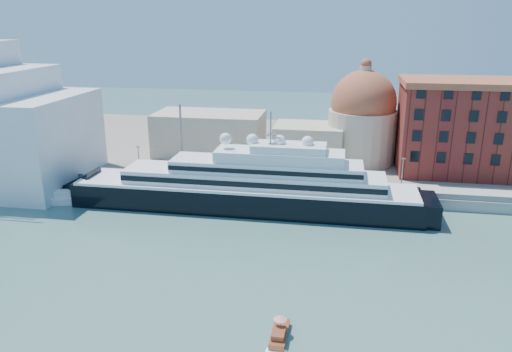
# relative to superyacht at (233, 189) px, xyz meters

# --- Properties ---
(ground) EXTENTS (400.00, 400.00, 0.00)m
(ground) POSITION_rel_superyacht_xyz_m (5.55, -23.00, -4.30)
(ground) COLOR #39635D
(ground) RESTS_ON ground
(quay) EXTENTS (180.00, 10.00, 2.50)m
(quay) POSITION_rel_superyacht_xyz_m (5.55, 11.00, -3.05)
(quay) COLOR gray
(quay) RESTS_ON ground
(land) EXTENTS (260.00, 72.00, 2.00)m
(land) POSITION_rel_superyacht_xyz_m (5.55, 52.00, -3.30)
(land) COLOR slate
(land) RESTS_ON ground
(quay_fence) EXTENTS (180.00, 0.10, 1.20)m
(quay_fence) POSITION_rel_superyacht_xyz_m (5.55, 6.50, -1.20)
(quay_fence) COLOR slate
(quay_fence) RESTS_ON quay
(superyacht) EXTENTS (83.32, 11.55, 24.90)m
(superyacht) POSITION_rel_superyacht_xyz_m (0.00, 0.00, 0.00)
(superyacht) COLOR black
(superyacht) RESTS_ON ground
(service_barge) EXTENTS (13.83, 7.78, 2.96)m
(service_barge) POSITION_rel_superyacht_xyz_m (-39.43, -3.59, -3.45)
(service_barge) COLOR white
(service_barge) RESTS_ON ground
(water_taxi) EXTENTS (2.10, 6.07, 2.87)m
(water_taxi) POSITION_rel_superyacht_xyz_m (15.59, -43.84, -3.61)
(water_taxi) COLOR brown
(water_taxi) RESTS_ON ground
(warehouse) EXTENTS (43.00, 19.00, 23.25)m
(warehouse) POSITION_rel_superyacht_xyz_m (57.55, 29.00, 9.49)
(warehouse) COLOR maroon
(warehouse) RESTS_ON land
(church) EXTENTS (66.00, 18.00, 25.50)m
(church) POSITION_rel_superyacht_xyz_m (11.94, 34.72, 6.61)
(church) COLOR beige
(church) RESTS_ON land
(lamp_posts) EXTENTS (120.80, 2.40, 18.00)m
(lamp_posts) POSITION_rel_superyacht_xyz_m (-7.12, 9.27, 5.54)
(lamp_posts) COLOR slate
(lamp_posts) RESTS_ON quay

